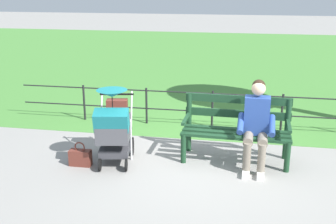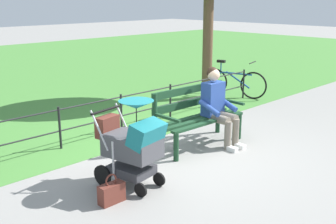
# 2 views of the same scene
# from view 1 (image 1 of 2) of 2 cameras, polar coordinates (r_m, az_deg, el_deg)

# --- Properties ---
(ground_plane) EXTENTS (60.00, 60.00, 0.00)m
(ground_plane) POSITION_cam_1_polar(r_m,az_deg,el_deg) (6.44, 4.95, -6.46)
(ground_plane) COLOR gray
(grass_lawn) EXTENTS (40.00, 16.00, 0.01)m
(grass_lawn) POSITION_cam_1_polar(r_m,az_deg,el_deg) (14.91, 8.27, 7.18)
(grass_lawn) COLOR #478438
(grass_lawn) RESTS_ON ground
(park_bench) EXTENTS (1.62, 0.65, 0.96)m
(park_bench) POSITION_cam_1_polar(r_m,az_deg,el_deg) (6.34, 9.35, -1.93)
(park_bench) COLOR #193D23
(park_bench) RESTS_ON ground
(person_on_bench) EXTENTS (0.54, 0.74, 1.28)m
(person_on_bench) POSITION_cam_1_polar(r_m,az_deg,el_deg) (6.08, 12.02, -1.41)
(person_on_bench) COLOR slate
(person_on_bench) RESTS_ON ground
(stroller) EXTENTS (0.64, 0.95, 1.15)m
(stroller) POSITION_cam_1_polar(r_m,az_deg,el_deg) (6.13, -7.42, -1.86)
(stroller) COLOR black
(stroller) RESTS_ON ground
(handbag) EXTENTS (0.32, 0.14, 0.37)m
(handbag) POSITION_cam_1_polar(r_m,az_deg,el_deg) (6.30, -11.93, -6.10)
(handbag) COLOR brown
(handbag) RESTS_ON ground
(park_fence) EXTENTS (7.51, 0.04, 0.70)m
(park_fence) POSITION_cam_1_polar(r_m,az_deg,el_deg) (7.69, 8.14, 0.76)
(park_fence) COLOR black
(park_fence) RESTS_ON ground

